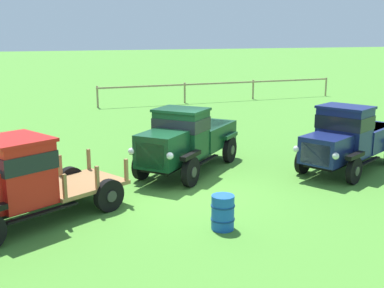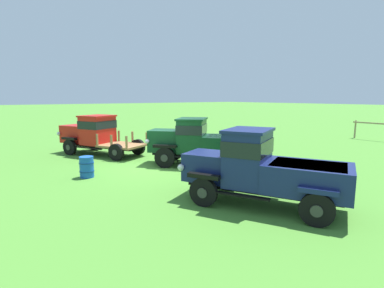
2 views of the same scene
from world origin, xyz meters
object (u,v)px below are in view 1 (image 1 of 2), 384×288
(vintage_truck_foreground_near, at_px, (6,182))
(oil_drum_beside_row, at_px, (223,212))
(vintage_truck_midrow_center, at_px, (349,137))
(vintage_truck_second_in_line, at_px, (187,138))

(vintage_truck_foreground_near, relative_size, oil_drum_beside_row, 6.41)
(vintage_truck_midrow_center, relative_size, oil_drum_beside_row, 5.97)
(vintage_truck_midrow_center, distance_m, oil_drum_beside_row, 6.68)
(vintage_truck_midrow_center, bearing_deg, vintage_truck_foreground_near, -173.99)
(vintage_truck_midrow_center, bearing_deg, vintage_truck_second_in_line, 160.41)
(vintage_truck_foreground_near, height_order, vintage_truck_midrow_center, vintage_truck_midrow_center)
(vintage_truck_foreground_near, relative_size, vintage_truck_midrow_center, 1.07)
(vintage_truck_foreground_near, xyz_separation_m, vintage_truck_second_in_line, (5.49, 2.87, -0.01))
(vintage_truck_foreground_near, height_order, vintage_truck_second_in_line, vintage_truck_second_in_line)
(vintage_truck_foreground_near, bearing_deg, oil_drum_beside_row, -22.61)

